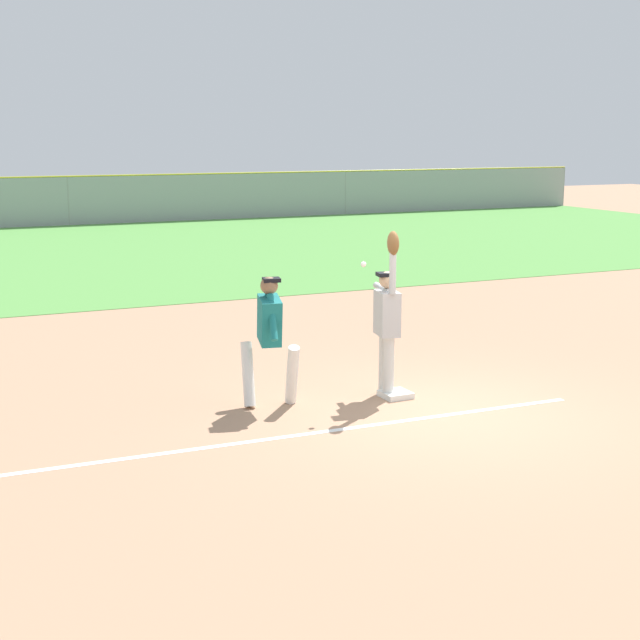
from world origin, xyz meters
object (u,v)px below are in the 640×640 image
Objects in this scene: runner at (270,332)px; parked_car_red at (337,193)px; fielder at (387,316)px; baseball at (363,264)px; parked_car_silver at (55,201)px; parked_car_white at (203,197)px; first_base at (396,394)px.

parked_car_red is at bearing 75.06° from runner.
runner is at bearing 3.38° from fielder.
parked_car_silver is at bearing 88.62° from baseball.
first_base is at bearing -109.21° from parked_car_white.
parked_car_red is (13.56, 30.02, -0.45)m from fielder.
baseball reaches higher than parked_car_silver.
first_base is at bearing -90.42° from parked_car_silver.
parked_car_silver is (1.90, 29.58, -0.32)m from runner.
baseball is (-0.52, -0.03, 1.82)m from first_base.
parked_car_silver and parked_car_white have the same top height.
first_base is 0.09× the size of parked_car_silver.
parked_car_white is (7.23, 29.98, -1.18)m from baseball.
fielder is at bearing 17.12° from baseball.
runner reaches higher than parked_car_silver.
runner is (-1.70, 0.33, 0.96)m from first_base.
parked_car_red is at bearing -5.14° from parked_car_white.
parked_car_white is 6.78m from parked_car_red.
fielder reaches higher than parked_car_red.
baseball is at bearing -5.09° from runner.
baseball is at bearing 28.52° from fielder.
baseball is 0.02× the size of parked_car_silver.
parked_car_red is (6.77, 0.17, 0.00)m from parked_car_white.
runner is 30.79m from parked_car_white.
runner reaches higher than first_base.
parked_car_red is (14.00, 30.15, -1.18)m from baseball.
parked_car_silver is at bearing -177.11° from parked_car_red.
fielder is 0.52× the size of parked_car_silver.
parked_car_silver is 13.28m from parked_car_red.
parked_car_silver is at bearing -79.15° from fielder.
runner is 1.50m from baseball.
first_base is 1.98m from runner.
fielder is 30.61m from parked_car_white.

